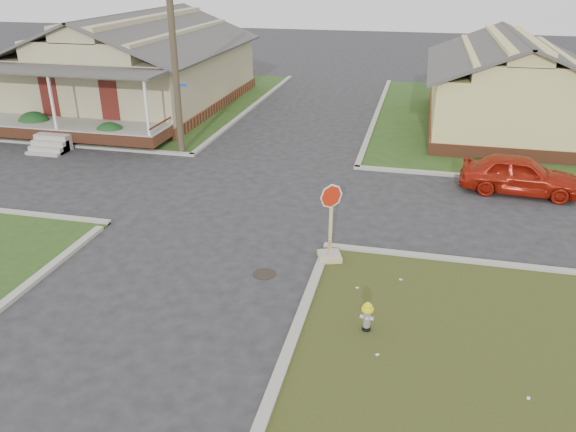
% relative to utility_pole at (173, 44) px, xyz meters
% --- Properties ---
extents(ground, '(120.00, 120.00, 0.00)m').
position_rel_utility_pole_xyz_m(ground, '(4.20, -8.90, -4.66)').
color(ground, '#242426').
rests_on(ground, ground).
extents(verge_far_left, '(19.00, 19.00, 0.05)m').
position_rel_utility_pole_xyz_m(verge_far_left, '(-8.80, 9.10, -4.64)').
color(verge_far_left, '#244719').
rests_on(verge_far_left, ground).
extents(curbs, '(80.00, 40.00, 0.12)m').
position_rel_utility_pole_xyz_m(curbs, '(4.20, -3.90, -4.66)').
color(curbs, '#A4A194').
rests_on(curbs, ground).
extents(manhole, '(0.64, 0.64, 0.01)m').
position_rel_utility_pole_xyz_m(manhole, '(6.40, -9.40, -4.66)').
color(manhole, black).
rests_on(manhole, ground).
extents(corner_house, '(10.10, 15.50, 5.30)m').
position_rel_utility_pole_xyz_m(corner_house, '(-5.80, 7.78, -2.38)').
color(corner_house, brown).
rests_on(corner_house, ground).
extents(side_house_yellow, '(7.60, 11.60, 4.70)m').
position_rel_utility_pole_xyz_m(side_house_yellow, '(14.20, 7.60, -2.47)').
color(side_house_yellow, brown).
rests_on(side_house_yellow, ground).
extents(utility_pole, '(1.80, 0.28, 9.00)m').
position_rel_utility_pole_xyz_m(utility_pole, '(0.00, 0.00, 0.00)').
color(utility_pole, '#3F3524').
rests_on(utility_pole, ground).
extents(fire_hydrant, '(0.27, 0.27, 0.73)m').
position_rel_utility_pole_xyz_m(fire_hydrant, '(9.35, -11.36, -4.21)').
color(fire_hydrant, black).
rests_on(fire_hydrant, ground).
extents(stop_sign, '(0.64, 0.63, 2.27)m').
position_rel_utility_pole_xyz_m(stop_sign, '(7.98, -8.23, -4.12)').
color(stop_sign, tan).
rests_on(stop_sign, ground).
extents(red_sedan, '(4.24, 1.98, 1.41)m').
position_rel_utility_pole_xyz_m(red_sedan, '(13.82, -1.55, -3.96)').
color(red_sedan, '#A41A0B').
rests_on(red_sedan, ground).
extents(hedge_left, '(1.53, 1.25, 1.17)m').
position_rel_utility_pole_xyz_m(hedge_left, '(-7.79, 0.67, -4.03)').
color(hedge_left, '#163D1A').
rests_on(hedge_left, verge_far_left).
extents(hedge_right, '(1.42, 1.17, 1.09)m').
position_rel_utility_pole_xyz_m(hedge_right, '(-3.50, 0.14, -4.07)').
color(hedge_right, '#163D1A').
rests_on(hedge_right, verge_far_left).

